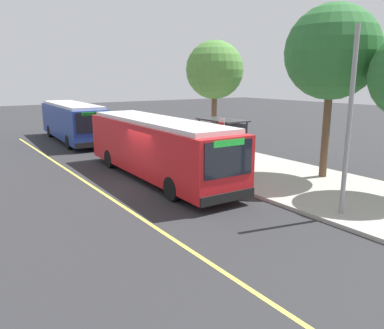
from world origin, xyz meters
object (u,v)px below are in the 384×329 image
at_px(transit_bus_second, 73,121).
at_px(route_sign_post, 222,138).
at_px(pedestrian_commuter, 227,151).
at_px(waiting_bench, 225,154).
at_px(transit_bus_main, 157,146).

xyz_separation_m(transit_bus_second, route_sign_post, (15.07, 2.77, 0.34)).
relative_size(transit_bus_second, pedestrian_commuter, 6.47).
xyz_separation_m(transit_bus_second, waiting_bench, (13.13, 4.60, -0.98)).
xyz_separation_m(transit_bus_main, route_sign_post, (1.45, 2.87, 0.34)).
distance_m(waiting_bench, route_sign_post, 2.97).
xyz_separation_m(transit_bus_main, pedestrian_commuter, (0.99, 3.63, -0.50)).
xyz_separation_m(transit_bus_second, pedestrian_commuter, (14.60, 3.52, -0.50)).
relative_size(transit_bus_main, route_sign_post, 4.09).
height_order(transit_bus_main, waiting_bench, transit_bus_main).
relative_size(transit_bus_main, pedestrian_commuter, 6.78).
xyz_separation_m(transit_bus_main, waiting_bench, (-0.48, 4.70, -0.98)).
bearing_deg(transit_bus_main, transit_bus_second, 179.55).
bearing_deg(route_sign_post, waiting_bench, 136.59).
height_order(waiting_bench, route_sign_post, route_sign_post).
distance_m(transit_bus_main, pedestrian_commuter, 3.79).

